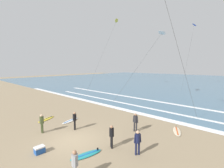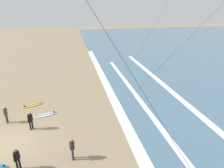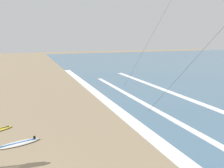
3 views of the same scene
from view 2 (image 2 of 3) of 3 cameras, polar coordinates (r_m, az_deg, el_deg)
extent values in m
plane|color=#937F60|center=(17.43, -26.66, -14.73)|extent=(160.00, 160.00, 0.00)
cube|color=white|center=(17.25, 4.51, -12.47)|extent=(59.96, 0.94, 0.01)
cube|color=white|center=(17.14, 14.85, -13.50)|extent=(43.29, 0.54, 0.01)
cube|color=white|center=(21.15, 22.68, -7.34)|extent=(44.86, 0.72, 0.01)
cylinder|color=black|center=(18.26, -21.62, -10.55)|extent=(0.13, 0.13, 0.82)
cylinder|color=black|center=(18.16, -22.12, -10.81)|extent=(0.13, 0.13, 0.82)
cylinder|color=black|center=(17.86, -22.19, -8.77)|extent=(0.32, 0.32, 0.58)
cylinder|color=black|center=(17.96, -21.70, -8.61)|extent=(0.16, 0.16, 0.56)
cylinder|color=black|center=(17.78, -22.66, -9.08)|extent=(0.16, 0.16, 0.56)
sphere|color=#9E7051|center=(17.68, -22.36, -7.70)|extent=(0.21, 0.21, 0.21)
cylinder|color=#232328|center=(14.35, -10.97, -19.09)|extent=(0.13, 0.13, 0.82)
cylinder|color=#232328|center=(14.50, -11.11, -18.59)|extent=(0.13, 0.13, 0.82)
cylinder|color=#232328|center=(13.98, -11.26, -16.66)|extent=(0.32, 0.32, 0.58)
cylinder|color=#232328|center=(13.85, -11.12, -17.21)|extent=(0.14, 0.11, 0.56)
cylinder|color=#232328|center=(14.15, -11.38, -16.29)|extent=(0.14, 0.11, 0.56)
sphere|color=#9E7051|center=(13.75, -11.38, -15.40)|extent=(0.21, 0.21, 0.21)
cylinder|color=#384223|center=(19.91, -27.69, -8.80)|extent=(0.13, 0.13, 0.82)
cylinder|color=#384223|center=(20.08, -27.53, -8.51)|extent=(0.13, 0.13, 0.82)
cylinder|color=#384223|center=(19.68, -27.96, -6.89)|extent=(0.32, 0.32, 0.58)
cylinder|color=#384223|center=(19.54, -28.11, -7.21)|extent=(0.14, 0.10, 0.56)
cylinder|color=#384223|center=(19.85, -27.80, -6.70)|extent=(0.14, 0.10, 0.56)
sphere|color=#DBB28E|center=(19.52, -28.16, -5.89)|extent=(0.21, 0.21, 0.21)
cylinder|color=black|center=(14.64, -25.25, -20.16)|extent=(0.13, 0.13, 0.82)
cylinder|color=black|center=(14.73, -24.66, -19.74)|extent=(0.13, 0.13, 0.82)
cylinder|color=black|center=(14.25, -25.42, -17.82)|extent=(0.32, 0.32, 0.58)
cylinder|color=black|center=(14.18, -25.97, -18.28)|extent=(0.16, 0.15, 0.56)
cylinder|color=black|center=(14.36, -24.84, -17.51)|extent=(0.16, 0.15, 0.56)
sphere|color=#9E7051|center=(14.03, -25.68, -16.59)|extent=(0.21, 0.21, 0.21)
cube|color=black|center=(15.37, -28.22, -19.67)|extent=(0.04, 0.12, 0.16)
ellipsoid|color=yellow|center=(22.25, -21.49, -5.59)|extent=(1.33, 2.17, 0.09)
cube|color=black|center=(22.23, -21.51, -5.48)|extent=(0.75, 1.70, 0.01)
cube|color=black|center=(22.09, -23.59, -5.77)|extent=(0.06, 0.12, 0.16)
ellipsoid|color=silver|center=(20.02, -18.33, -8.29)|extent=(1.05, 2.18, 0.09)
cube|color=#1959B2|center=(20.00, -18.35, -8.16)|extent=(0.49, 1.76, 0.01)
cube|color=black|center=(20.03, -16.05, -7.58)|extent=(0.04, 0.12, 0.16)
cylinder|color=#333333|center=(9.33, 2.19, 8.37)|extent=(1.84, 9.22, 15.11)
cylinder|color=#333333|center=(20.54, 17.64, 8.92)|extent=(4.19, 7.44, 10.98)
cylinder|color=#333333|center=(32.27, 13.88, 18.71)|extent=(0.66, 10.31, 16.60)
camera|label=1|loc=(12.53, -75.76, -14.83)|focal=24.81mm
camera|label=3|loc=(7.25, -26.30, -16.74)|focal=35.79mm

